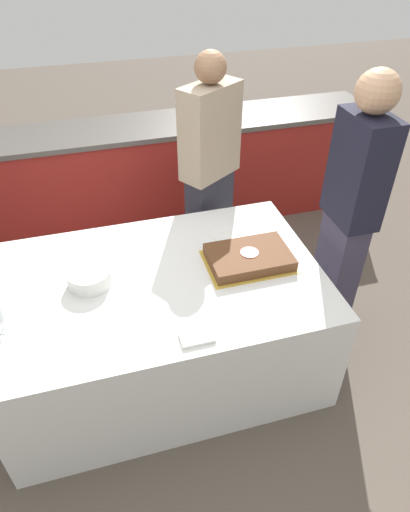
{
  "coord_description": "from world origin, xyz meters",
  "views": [
    {
      "loc": [
        -0.27,
        -1.89,
        2.37
      ],
      "look_at": [
        0.26,
        0.0,
        0.82
      ],
      "focal_mm": 32.0,
      "sensor_mm": 36.0,
      "label": 1
    }
  ],
  "objects": [
    {
      "name": "cake",
      "position": [
        0.52,
        -0.0,
        0.75
      ],
      "size": [
        0.5,
        0.35,
        0.07
      ],
      "color": "gold",
      "rests_on": "dining_table"
    },
    {
      "name": "back_counter",
      "position": [
        0.0,
        1.66,
        0.46
      ],
      "size": [
        4.4,
        0.58,
        0.92
      ],
      "color": "maroon",
      "rests_on": "ground_plane"
    },
    {
      "name": "dining_table",
      "position": [
        0.0,
        0.0,
        0.36
      ],
      "size": [
        1.8,
        1.17,
        0.72
      ],
      "color": "silver",
      "rests_on": "ground_plane"
    },
    {
      "name": "person_cutting_cake",
      "position": [
        0.52,
        0.81,
        0.86
      ],
      "size": [
        0.45,
        0.39,
        1.68
      ],
      "rotation": [
        0.0,
        0.0,
        -2.57
      ],
      "color": "#282833",
      "rests_on": "ground_plane"
    },
    {
      "name": "side_plate_near_cake",
      "position": [
        0.48,
        0.29,
        0.72
      ],
      "size": [
        0.18,
        0.18,
        0.0
      ],
      "color": "white",
      "rests_on": "dining_table"
    },
    {
      "name": "person_seated_right",
      "position": [
        1.12,
        0.0,
        0.93
      ],
      "size": [
        0.22,
        0.33,
        1.75
      ],
      "rotation": [
        0.0,
        0.0,
        -1.57
      ],
      "color": "#383347",
      "rests_on": "ground_plane"
    },
    {
      "name": "ground_plane",
      "position": [
        0.0,
        0.0,
        0.0
      ],
      "size": [
        14.0,
        14.0,
        0.0
      ],
      "primitive_type": "plane",
      "color": "brown"
    },
    {
      "name": "plate_stack",
      "position": [
        -0.37,
        0.06,
        0.77
      ],
      "size": [
        0.24,
        0.24,
        0.09
      ],
      "color": "white",
      "rests_on": "dining_table"
    },
    {
      "name": "utensil_pile",
      "position": [
        0.09,
        -0.48,
        0.73
      ],
      "size": [
        0.16,
        0.1,
        0.02
      ],
      "color": "white",
      "rests_on": "dining_table"
    }
  ]
}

